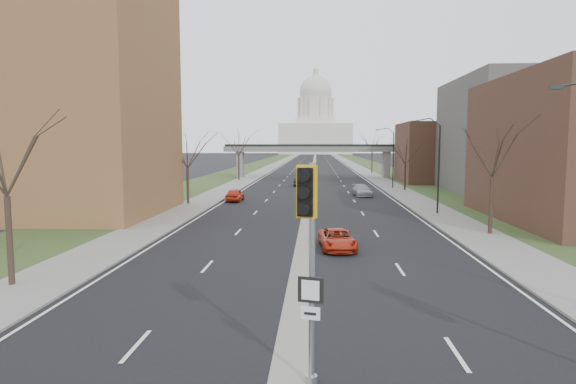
# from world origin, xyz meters

# --- Properties ---
(ground) EXTENTS (700.00, 700.00, 0.00)m
(ground) POSITION_xyz_m (0.00, 0.00, 0.00)
(ground) COLOR black
(ground) RESTS_ON ground
(road_surface) EXTENTS (20.00, 600.00, 0.01)m
(road_surface) POSITION_xyz_m (0.00, 150.00, 0.01)
(road_surface) COLOR black
(road_surface) RESTS_ON ground
(median_strip) EXTENTS (1.20, 600.00, 0.02)m
(median_strip) POSITION_xyz_m (0.00, 150.00, 0.00)
(median_strip) COLOR gray
(median_strip) RESTS_ON ground
(sidewalk_right) EXTENTS (4.00, 600.00, 0.12)m
(sidewalk_right) POSITION_xyz_m (12.00, 150.00, 0.06)
(sidewalk_right) COLOR gray
(sidewalk_right) RESTS_ON ground
(sidewalk_left) EXTENTS (4.00, 600.00, 0.12)m
(sidewalk_left) POSITION_xyz_m (-12.00, 150.00, 0.06)
(sidewalk_left) COLOR gray
(sidewalk_left) RESTS_ON ground
(grass_verge_right) EXTENTS (8.00, 600.00, 0.10)m
(grass_verge_right) POSITION_xyz_m (18.00, 150.00, 0.05)
(grass_verge_right) COLOR #2A3C1C
(grass_verge_right) RESTS_ON ground
(grass_verge_left) EXTENTS (8.00, 600.00, 0.10)m
(grass_verge_left) POSITION_xyz_m (-18.00, 150.00, 0.05)
(grass_verge_left) COLOR #2A3C1C
(grass_verge_left) RESTS_ON ground
(apartment_building) EXTENTS (25.00, 16.00, 22.00)m
(apartment_building) POSITION_xyz_m (-26.00, 30.00, 11.00)
(apartment_building) COLOR brown
(apartment_building) RESTS_ON ground
(commercial_block_mid) EXTENTS (18.00, 22.00, 15.00)m
(commercial_block_mid) POSITION_xyz_m (28.00, 52.00, 7.50)
(commercial_block_mid) COLOR #514F4A
(commercial_block_mid) RESTS_ON ground
(commercial_block_far) EXTENTS (14.00, 14.00, 10.00)m
(commercial_block_far) POSITION_xyz_m (22.00, 70.00, 5.00)
(commercial_block_far) COLOR #472D21
(commercial_block_far) RESTS_ON ground
(pedestrian_bridge) EXTENTS (34.00, 3.00, 6.45)m
(pedestrian_bridge) POSITION_xyz_m (0.00, 80.00, 4.84)
(pedestrian_bridge) COLOR slate
(pedestrian_bridge) RESTS_ON ground
(capitol) EXTENTS (48.00, 42.00, 55.75)m
(capitol) POSITION_xyz_m (0.00, 320.00, 18.60)
(capitol) COLOR silver
(capitol) RESTS_ON ground
(streetlight_mid) EXTENTS (2.61, 0.20, 8.70)m
(streetlight_mid) POSITION_xyz_m (10.99, 32.00, 6.95)
(streetlight_mid) COLOR black
(streetlight_mid) RESTS_ON sidewalk_right
(streetlight_far) EXTENTS (2.61, 0.20, 8.70)m
(streetlight_far) POSITION_xyz_m (10.99, 58.00, 6.95)
(streetlight_far) COLOR black
(streetlight_far) RESTS_ON sidewalk_right
(tree_left_a) EXTENTS (7.20, 7.20, 9.40)m
(tree_left_a) POSITION_xyz_m (-13.00, 8.00, 6.64)
(tree_left_a) COLOR #382B21
(tree_left_a) RESTS_ON sidewalk_left
(tree_left_b) EXTENTS (6.75, 6.75, 8.81)m
(tree_left_b) POSITION_xyz_m (-13.00, 38.00, 6.23)
(tree_left_b) COLOR #382B21
(tree_left_b) RESTS_ON sidewalk_left
(tree_left_c) EXTENTS (7.65, 7.65, 9.99)m
(tree_left_c) POSITION_xyz_m (-13.00, 72.00, 7.04)
(tree_left_c) COLOR #382B21
(tree_left_c) RESTS_ON sidewalk_left
(tree_right_a) EXTENTS (7.20, 7.20, 9.40)m
(tree_right_a) POSITION_xyz_m (13.00, 22.00, 6.64)
(tree_right_a) COLOR #382B21
(tree_right_a) RESTS_ON sidewalk_right
(tree_right_b) EXTENTS (6.30, 6.30, 8.22)m
(tree_right_b) POSITION_xyz_m (13.00, 55.00, 5.82)
(tree_right_b) COLOR #382B21
(tree_right_b) RESTS_ON sidewalk_right
(tree_right_c) EXTENTS (7.65, 7.65, 9.99)m
(tree_right_c) POSITION_xyz_m (13.00, 95.00, 7.04)
(tree_right_c) COLOR #382B21
(tree_right_c) RESTS_ON sidewalk_right
(signal_pole_median) EXTENTS (0.75, 0.99, 5.92)m
(signal_pole_median) POSITION_xyz_m (0.51, -0.36, 4.12)
(signal_pole_median) COLOR gray
(signal_pole_median) RESTS_ON ground
(car_left_near) EXTENTS (1.73, 4.25, 1.44)m
(car_left_near) POSITION_xyz_m (-8.50, 41.29, 0.72)
(car_left_near) COLOR #B92F15
(car_left_near) RESTS_ON ground
(car_left_far) EXTENTS (1.46, 3.96, 1.30)m
(car_left_far) POSITION_xyz_m (-2.00, 61.47, 0.65)
(car_left_far) COLOR black
(car_left_far) RESTS_ON ground
(car_right_near) EXTENTS (2.40, 4.59, 1.23)m
(car_right_near) POSITION_xyz_m (2.00, 16.72, 0.62)
(car_right_near) COLOR #AC2712
(car_right_near) RESTS_ON ground
(car_right_mid) EXTENTS (2.42, 4.93, 1.38)m
(car_right_mid) POSITION_xyz_m (6.38, 47.49, 0.69)
(car_right_mid) COLOR #9B9AA1
(car_right_mid) RESTS_ON ground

